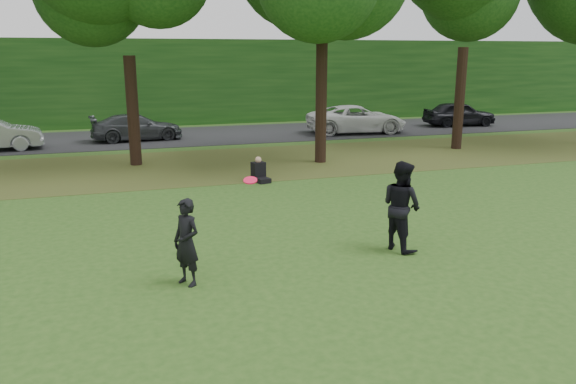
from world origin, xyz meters
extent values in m
plane|color=#284D18|center=(0.00, 0.00, 0.00)|extent=(120.00, 120.00, 0.00)
cube|color=#4B411B|center=(0.00, 13.00, 0.01)|extent=(60.00, 7.00, 0.01)
cube|color=black|center=(0.00, 21.00, 0.01)|extent=(70.00, 7.00, 0.02)
cube|color=#133D11|center=(0.00, 27.00, 2.50)|extent=(70.00, 3.00, 5.00)
imported|color=black|center=(-2.59, 1.71, 0.82)|extent=(0.67, 0.72, 1.65)
imported|color=black|center=(2.12, 2.28, 0.99)|extent=(0.99, 1.13, 1.98)
imported|color=#3A3D41|center=(-2.65, 20.30, 0.66)|extent=(4.52, 2.17, 1.27)
imported|color=silver|center=(8.74, 19.47, 0.76)|extent=(5.49, 2.90, 1.47)
imported|color=black|center=(15.78, 20.49, 0.73)|extent=(4.30, 2.07, 1.42)
cylinder|color=#FF1545|center=(-1.26, 2.18, 1.80)|extent=(0.36, 0.34, 0.14)
cube|color=black|center=(0.89, 9.52, 0.08)|extent=(0.52, 0.64, 0.16)
cube|color=black|center=(0.83, 9.79, 0.36)|extent=(0.49, 0.43, 0.56)
sphere|color=tan|center=(0.83, 9.79, 0.72)|extent=(0.22, 0.22, 0.22)
cylinder|color=black|center=(-3.00, 13.90, 2.06)|extent=(0.44, 0.44, 4.12)
cylinder|color=black|center=(4.00, 12.30, 2.31)|extent=(0.44, 0.44, 4.62)
cylinder|color=black|center=(11.00, 13.50, 2.23)|extent=(0.44, 0.44, 4.45)
camera|label=1|loc=(-3.72, -8.20, 4.22)|focal=35.00mm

